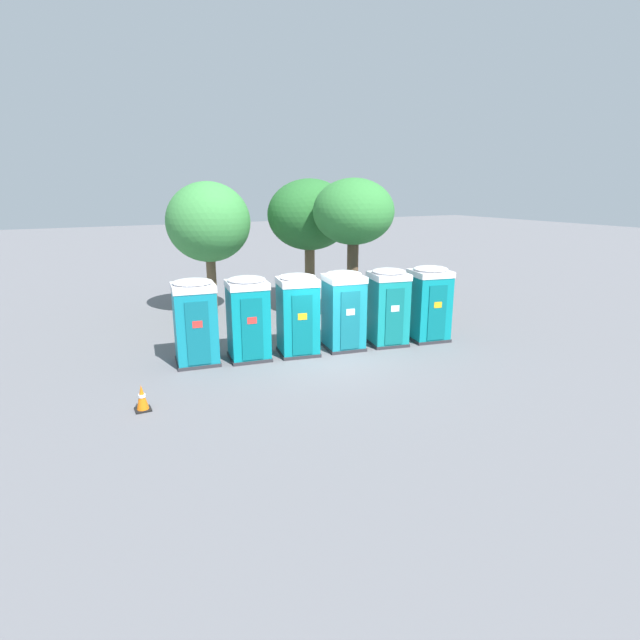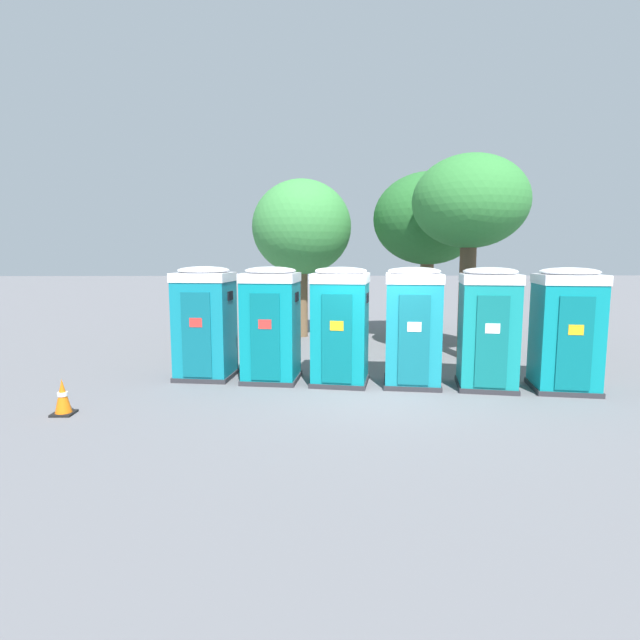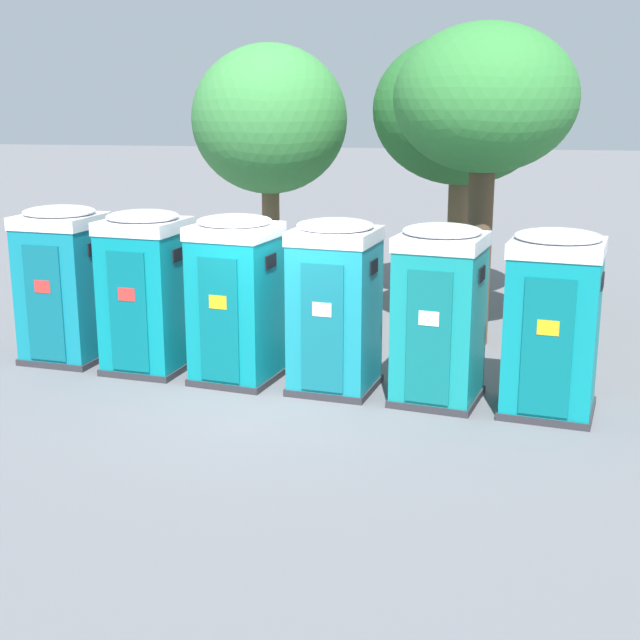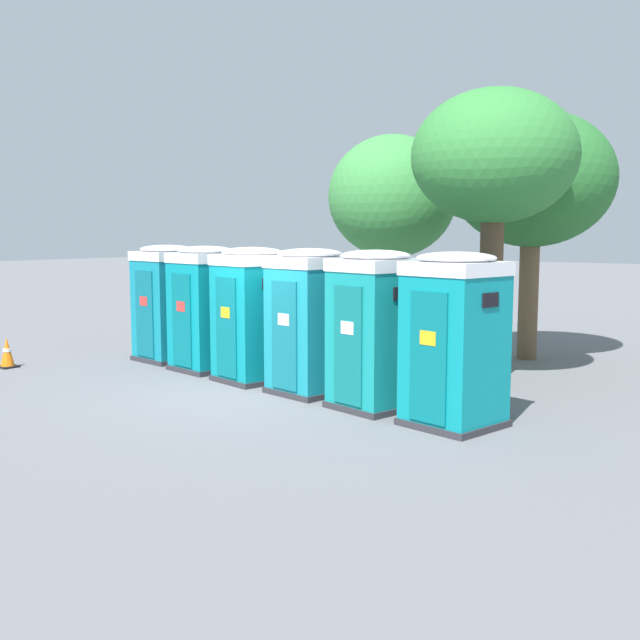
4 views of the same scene
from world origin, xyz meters
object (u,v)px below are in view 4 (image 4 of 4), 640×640
portapotty_4 (375,329)px  portapotty_1 (206,308)px  portapotty_3 (309,321)px  street_tree_0 (392,198)px  portapotty_0 (167,302)px  street_tree_1 (494,160)px  traffic_cone (7,353)px  portapotty_2 (252,314)px  street_tree_2 (532,181)px  portapotty_5 (454,339)px

portapotty_4 → portapotty_1: bearing=171.0°
portapotty_3 → street_tree_0: size_ratio=0.48×
portapotty_0 → street_tree_1: size_ratio=0.47×
portapotty_3 → street_tree_0: (-2.43, 6.59, 2.42)m
traffic_cone → portapotty_2: bearing=22.5°
portapotty_0 → street_tree_0: bearing=69.8°
portapotty_0 → street_tree_1: 7.51m
portapotty_0 → portapotty_2: 3.09m
portapotty_1 → street_tree_1: size_ratio=0.47×
street_tree_1 → traffic_cone: (-8.60, -4.76, -3.82)m
portapotty_1 → street_tree_1: 6.33m
street_tree_2 → street_tree_0: bearing=168.4°
portapotty_0 → street_tree_2: 8.40m
portapotty_5 → portapotty_2: bearing=171.5°
portapotty_1 → portapotty_5: bearing=-8.9°
traffic_cone → street_tree_1: bearing=28.9°
portapotty_1 → portapotty_4: 4.64m
portapotty_2 → portapotty_4: bearing=-8.4°
street_tree_1 → street_tree_2: street_tree_2 is taller
portapotty_4 → street_tree_0: bearing=120.0°
street_tree_2 → traffic_cone: 11.77m
street_tree_1 → traffic_cone: 10.55m
street_tree_0 → traffic_cone: street_tree_0 is taller
portapotty_1 → portapotty_4: bearing=-9.0°
portapotty_1 → portapotty_2: size_ratio=1.00×
portapotty_1 → portapotty_3: 3.09m
portapotty_1 → portapotty_3: same height
portapotty_0 → portapotty_1: (1.51, -0.31, 0.00)m
portapotty_3 → street_tree_1: street_tree_1 is taller
portapotty_4 → portapotty_5: size_ratio=1.00×
portapotty_3 → portapotty_2: bearing=172.9°
portapotty_0 → traffic_cone: bearing=-126.6°
portapotty_0 → street_tree_1: bearing=17.6°
portapotty_4 → portapotty_3: bearing=170.2°
portapotty_5 → street_tree_2: 6.93m
portapotty_2 → portapotty_3: bearing=-7.1°
portapotty_2 → portapotty_5: (4.59, -0.69, -0.00)m
portapotty_4 → street_tree_1: (0.54, 3.14, 2.85)m
portapotty_3 → portapotty_4: size_ratio=1.00×
portapotty_2 → portapotty_3: (1.54, -0.19, -0.00)m
portapotty_1 → street_tree_2: bearing=48.3°
portapotty_0 → portapotty_3: (4.57, -0.77, 0.00)m
portapotty_5 → street_tree_1: bearing=106.4°
portapotty_2 → portapotty_5: size_ratio=1.00×
portapotty_1 → portapotty_2: (1.52, -0.27, 0.00)m
portapotty_1 → portapotty_4: size_ratio=1.00×
portapotty_4 → street_tree_0: (-3.96, 6.86, 2.42)m
portapotty_1 → portapotty_5: 6.18m
portapotty_2 → portapotty_3: 1.55m
street_tree_0 → portapotty_5: bearing=-52.3°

